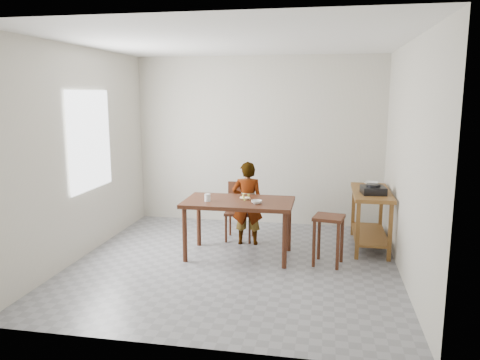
% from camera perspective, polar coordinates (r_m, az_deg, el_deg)
% --- Properties ---
extents(floor, '(4.00, 4.00, 0.04)m').
position_cam_1_polar(floor, '(5.97, -0.71, -10.36)').
color(floor, slate).
rests_on(floor, ground).
extents(ceiling, '(4.00, 4.00, 0.04)m').
position_cam_1_polar(ceiling, '(5.62, -0.78, 16.76)').
color(ceiling, white).
rests_on(ceiling, wall_back).
extents(wall_back, '(4.00, 0.04, 2.70)m').
position_cam_1_polar(wall_back, '(7.61, 2.24, 4.77)').
color(wall_back, beige).
rests_on(wall_back, ground).
extents(wall_front, '(4.00, 0.04, 2.70)m').
position_cam_1_polar(wall_front, '(3.70, -6.86, -1.34)').
color(wall_front, beige).
rests_on(wall_front, ground).
extents(wall_left, '(0.04, 4.00, 2.70)m').
position_cam_1_polar(wall_left, '(6.34, -18.97, 3.07)').
color(wall_left, beige).
rests_on(wall_left, ground).
extents(wall_right, '(0.04, 4.00, 2.70)m').
position_cam_1_polar(wall_right, '(5.61, 19.97, 2.11)').
color(wall_right, beige).
rests_on(wall_right, ground).
extents(window_pane, '(0.02, 1.10, 1.30)m').
position_cam_1_polar(window_pane, '(6.48, -17.80, 4.62)').
color(window_pane, white).
rests_on(window_pane, wall_left).
extents(dining_table, '(1.40, 0.80, 0.75)m').
position_cam_1_polar(dining_table, '(6.13, -0.17, -5.92)').
color(dining_table, '#401E11').
rests_on(dining_table, floor).
extents(prep_counter, '(0.50, 1.20, 0.80)m').
position_cam_1_polar(prep_counter, '(6.73, 15.58, -4.61)').
color(prep_counter, brown).
rests_on(prep_counter, floor).
extents(child, '(0.46, 0.33, 1.18)m').
position_cam_1_polar(child, '(6.57, 0.90, -2.85)').
color(child, white).
rests_on(child, floor).
extents(dining_chair, '(0.41, 0.41, 0.83)m').
position_cam_1_polar(dining_chair, '(6.81, -0.05, -3.91)').
color(dining_chair, '#401E11').
rests_on(dining_chair, floor).
extents(stool, '(0.42, 0.42, 0.62)m').
position_cam_1_polar(stool, '(5.95, 10.69, -7.23)').
color(stool, '#401E11').
rests_on(stool, floor).
extents(glass_tumbler, '(0.10, 0.10, 0.10)m').
position_cam_1_polar(glass_tumbler, '(5.99, -3.99, -2.15)').
color(glass_tumbler, white).
rests_on(glass_tumbler, dining_table).
extents(small_bowl, '(0.17, 0.17, 0.04)m').
position_cam_1_polar(small_bowl, '(5.86, 2.03, -2.69)').
color(small_bowl, silver).
rests_on(small_bowl, dining_table).
extents(banana, '(0.18, 0.15, 0.05)m').
position_cam_1_polar(banana, '(6.07, 0.61, -2.16)').
color(banana, gold).
rests_on(banana, dining_table).
extents(serving_bowl, '(0.25, 0.25, 0.05)m').
position_cam_1_polar(serving_bowl, '(7.03, 15.71, -0.42)').
color(serving_bowl, silver).
rests_on(serving_bowl, prep_counter).
extents(gas_burner, '(0.34, 0.34, 0.10)m').
position_cam_1_polar(gas_burner, '(6.42, 15.94, -1.20)').
color(gas_burner, black).
rests_on(gas_burner, prep_counter).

